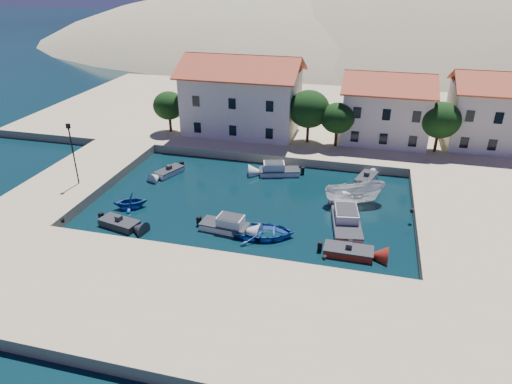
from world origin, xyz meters
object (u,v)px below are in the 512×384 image
building_left (242,93)px  building_right (491,109)px  building_mid (386,106)px  lamppost (72,148)px  cabin_cruiser_east (347,223)px  rowboat_south (264,236)px  boat_east (353,203)px  cabin_cruiser_south (225,225)px

building_left → building_right: 30.07m
building_left → building_mid: size_ratio=1.40×
building_right → lamppost: 46.98m
lamppost → cabin_cruiser_east: (26.70, -0.39, -4.28)m
rowboat_south → boat_east: 10.61m
lamppost → cabin_cruiser_south: bearing=-11.6°
building_left → rowboat_south: building_left is taller
building_mid → boat_east: size_ratio=1.77×
lamppost → boat_east: bearing=9.2°
building_mid → boat_east: 17.57m
building_left → boat_east: (15.54, -15.60, -5.94)m
rowboat_south → lamppost: bearing=70.6°
lamppost → cabin_cruiser_south: lamppost is taller
building_right → cabin_cruiser_south: (-25.04, -25.37, -5.00)m
building_mid → rowboat_south: bearing=-111.2°
boat_east → lamppost: bearing=76.7°
building_mid → building_right: building_right is taller
rowboat_south → boat_east: size_ratio=0.89×
rowboat_south → boat_east: bearing=-51.1°
building_mid → cabin_cruiser_south: size_ratio=2.41×
cabin_cruiser_east → boat_east: (0.33, 4.79, -0.48)m
building_left → building_mid: building_left is taller
building_right → cabin_cruiser_south: bearing=-134.6°
building_right → boat_east: building_right is taller
building_left → cabin_cruiser_south: 24.51m
cabin_cruiser_south → rowboat_south: size_ratio=0.82×
building_left → cabin_cruiser_east: (15.20, -20.39, -5.46)m
lamppost → boat_east: size_ratio=1.05×
building_left → building_right: size_ratio=1.56×
rowboat_south → building_right: bearing=-49.6°
building_left → rowboat_south: (8.49, -23.52, -5.94)m
building_left → building_right: (30.00, 2.00, -0.46)m
building_mid → cabin_cruiser_east: (-2.80, -21.39, -4.75)m
building_left → cabin_cruiser_east: size_ratio=2.44×
building_mid → building_right: bearing=4.8°
boat_east → building_mid: bearing=-30.9°
building_mid → lamppost: bearing=-144.6°
cabin_cruiser_south → cabin_cruiser_east: bearing=21.8°
building_left → cabin_cruiser_south: building_left is taller
building_right → boat_east: (-14.46, -17.60, -5.47)m
boat_east → building_right: bearing=-61.9°
cabin_cruiser_south → boat_east: (10.58, 7.78, -0.48)m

